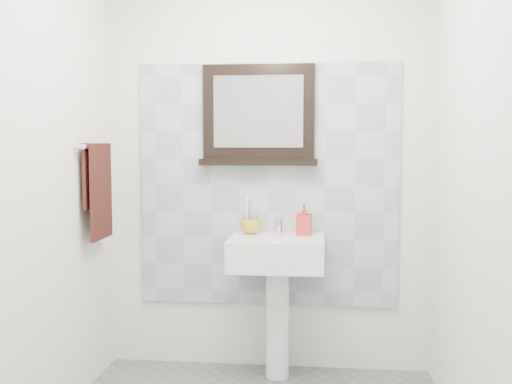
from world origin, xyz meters
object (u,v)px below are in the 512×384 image
pedestal_sink (277,268)px  toothbrush_cup (250,226)px  soap_dispenser (304,220)px  framed_mirror (259,117)px  hand_towel (98,183)px

pedestal_sink → toothbrush_cup: size_ratio=8.06×
soap_dispenser → toothbrush_cup: bearing=-169.6°
framed_mirror → hand_towel: framed_mirror is taller
hand_towel → soap_dispenser: bearing=13.0°
framed_mirror → pedestal_sink: bearing=-55.4°
soap_dispenser → pedestal_sink: bearing=-135.2°
framed_mirror → hand_towel: 1.03m
toothbrush_cup → soap_dispenser: soap_dispenser is taller
toothbrush_cup → pedestal_sink: bearing=-32.1°
pedestal_sink → soap_dispenser: size_ratio=5.24×
soap_dispenser → hand_towel: (-1.17, -0.27, 0.23)m
framed_mirror → hand_towel: bearing=-158.3°
soap_dispenser → framed_mirror: framed_mirror is taller
soap_dispenser → framed_mirror: size_ratio=0.25×
pedestal_sink → toothbrush_cup: (-0.17, 0.11, 0.23)m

